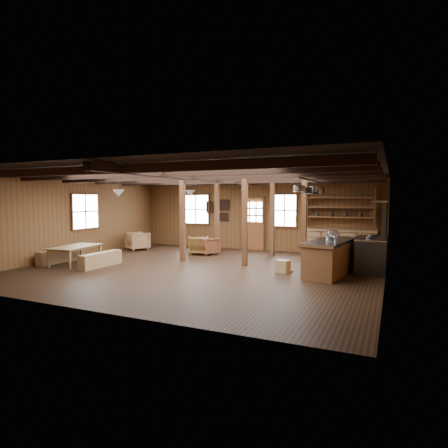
{
  "coord_description": "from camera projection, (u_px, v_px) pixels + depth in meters",
  "views": [
    {
      "loc": [
        5.16,
        -9.66,
        2.09
      ],
      "look_at": [
        0.45,
        0.67,
        1.3
      ],
      "focal_mm": 30.0,
      "sensor_mm": 36.0,
      "label": 1
    }
  ],
  "objects": [
    {
      "name": "room",
      "position": [
        200.0,
        221.0,
        10.95
      ],
      "size": [
        10.04,
        9.04,
        2.84
      ],
      "color": "black",
      "rests_on": "ground"
    },
    {
      "name": "ceiling_joists",
      "position": [
        203.0,
        178.0,
        11.02
      ],
      "size": [
        9.8,
        8.82,
        0.18
      ],
      "color": "black",
      "rests_on": "ceiling"
    },
    {
      "name": "timber_posts",
      "position": [
        243.0,
        218.0,
        12.62
      ],
      "size": [
        3.95,
        2.35,
        2.8
      ],
      "color": "#482714",
      "rests_on": "floor"
    },
    {
      "name": "back_door",
      "position": [
        253.0,
        228.0,
        15.02
      ],
      "size": [
        1.02,
        0.08,
        2.15
      ],
      "color": "brown",
      "rests_on": "floor"
    },
    {
      "name": "window_back_left",
      "position": [
        196.0,
        209.0,
        16.06
      ],
      "size": [
        1.32,
        0.06,
        1.32
      ],
      "color": "white",
      "rests_on": "wall_back"
    },
    {
      "name": "window_back_right",
      "position": [
        285.0,
        211.0,
        14.44
      ],
      "size": [
        1.02,
        0.06,
        1.32
      ],
      "color": "white",
      "rests_on": "wall_back"
    },
    {
      "name": "window_left",
      "position": [
        85.0,
        212.0,
        13.44
      ],
      "size": [
        0.14,
        1.24,
        1.32
      ],
      "color": "white",
      "rests_on": "wall_back"
    },
    {
      "name": "notice_boards",
      "position": [
        219.0,
        209.0,
        15.59
      ],
      "size": [
        1.08,
        0.03,
        0.9
      ],
      "color": "beige",
      "rests_on": "wall_back"
    },
    {
      "name": "back_counter",
      "position": [
        339.0,
        239.0,
        13.41
      ],
      "size": [
        2.55,
        0.6,
        2.45
      ],
      "color": "brown",
      "rests_on": "floor"
    },
    {
      "name": "pendant_lamps",
      "position": [
        156.0,
        193.0,
        12.72
      ],
      "size": [
        1.86,
        2.36,
        0.66
      ],
      "color": "#2E2E30",
      "rests_on": "ceiling"
    },
    {
      "name": "pot_rack",
      "position": [
        312.0,
        190.0,
        9.81
      ],
      "size": [
        0.36,
        3.0,
        0.38
      ],
      "color": "#2E2E30",
      "rests_on": "ceiling"
    },
    {
      "name": "kitchen_island",
      "position": [
        330.0,
        257.0,
        10.24
      ],
      "size": [
        1.21,
        2.6,
        1.2
      ],
      "rotation": [
        0.0,
        0.0,
        -0.14
      ],
      "color": "brown",
      "rests_on": "floor"
    },
    {
      "name": "step_stool",
      "position": [
        283.0,
        266.0,
        10.42
      ],
      "size": [
        0.46,
        0.38,
        0.36
      ],
      "primitive_type": "cube",
      "rotation": [
        0.0,
        0.0,
        -0.27
      ],
      "color": "brown",
      "rests_on": "floor"
    },
    {
      "name": "commercial_range",
      "position": [
        373.0,
        248.0,
        10.67
      ],
      "size": [
        0.84,
        1.63,
        2.02
      ],
      "color": "#2E2E30",
      "rests_on": "floor"
    },
    {
      "name": "dining_table",
      "position": [
        77.0,
        255.0,
        11.75
      ],
      "size": [
        1.13,
        1.75,
        0.58
      ],
      "primitive_type": "imported",
      "rotation": [
        0.0,
        0.0,
        1.71
      ],
      "color": "olive",
      "rests_on": "floor"
    },
    {
      "name": "bench_wall",
      "position": [
        59.0,
        256.0,
        12.07
      ],
      "size": [
        0.29,
        1.57,
        0.43
      ],
      "primitive_type": "cube",
      "color": "brown",
      "rests_on": "floor"
    },
    {
      "name": "bench_aisle",
      "position": [
        101.0,
        260.0,
        11.35
      ],
      "size": [
        0.3,
        1.57,
        0.43
      ],
      "primitive_type": "cube",
      "color": "brown",
      "rests_on": "floor"
    },
    {
      "name": "armchair_a",
      "position": [
        198.0,
        245.0,
        13.88
      ],
      "size": [
        0.96,
        0.97,
        0.66
      ],
      "primitive_type": "imported",
      "rotation": [
        0.0,
        0.0,
        3.63
      ],
      "color": "brown",
      "rests_on": "floor"
    },
    {
      "name": "armchair_b",
      "position": [
        207.0,
        246.0,
        13.8
      ],
      "size": [
        0.92,
        0.93,
        0.65
      ],
      "primitive_type": "imported",
      "rotation": [
        0.0,
        0.0,
        2.75
      ],
      "color": "brown",
      "rests_on": "floor"
    },
    {
      "name": "armchair_c",
      "position": [
        138.0,
        241.0,
        15.03
      ],
      "size": [
        1.05,
        1.06,
        0.72
      ],
      "primitive_type": "imported",
      "rotation": [
        0.0,
        0.0,
        2.65
      ],
      "color": "#9C6E46",
      "rests_on": "floor"
    },
    {
      "name": "counter_pot",
      "position": [
        332.0,
        233.0,
        11.16
      ],
      "size": [
        0.31,
        0.31,
        0.19
      ],
      "primitive_type": "cylinder",
      "color": "#B4B7BC",
      "rests_on": "kitchen_island"
    },
    {
      "name": "bowl",
      "position": [
        330.0,
        238.0,
        10.51
      ],
      "size": [
        0.3,
        0.3,
        0.06
      ],
      "primitive_type": "imported",
      "rotation": [
        0.0,
        0.0,
        0.16
      ],
      "color": "silver",
      "rests_on": "kitchen_island"
    }
  ]
}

